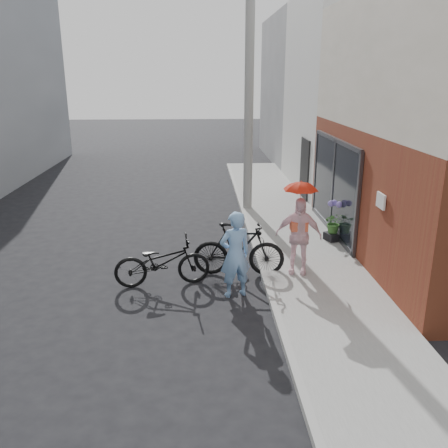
{
  "coord_description": "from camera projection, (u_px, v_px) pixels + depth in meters",
  "views": [
    {
      "loc": [
        -0.39,
        -8.69,
        4.18
      ],
      "look_at": [
        0.1,
        1.11,
        1.1
      ],
      "focal_mm": 38.0,
      "sensor_mm": 36.0,
      "label": 1
    }
  ],
  "objects": [
    {
      "name": "bike_left",
      "position": [
        162.0,
        262.0,
        9.75
      ],
      "size": [
        2.04,
        0.95,
        1.03
      ],
      "primitive_type": "imported",
      "rotation": [
        0.0,
        0.0,
        1.71
      ],
      "color": "black",
      "rests_on": "ground"
    },
    {
      "name": "planter",
      "position": [
        333.0,
        236.0,
        12.21
      ],
      "size": [
        0.48,
        0.48,
        0.2
      ],
      "primitive_type": "cube",
      "rotation": [
        0.0,
        0.0,
        0.35
      ],
      "color": "black",
      "rests_on": "sidewalk"
    },
    {
      "name": "parasol",
      "position": [
        301.0,
        183.0,
        9.67
      ],
      "size": [
        0.69,
        0.69,
        0.61
      ],
      "primitive_type": "imported",
      "color": "red",
      "rests_on": "kimono_woman"
    },
    {
      "name": "potted_plant",
      "position": [
        334.0,
        223.0,
        12.1
      ],
      "size": [
        0.49,
        0.43,
        0.55
      ],
      "primitive_type": "imported",
      "color": "#376629",
      "rests_on": "planter"
    },
    {
      "name": "bike_right",
      "position": [
        239.0,
        249.0,
        10.23
      ],
      "size": [
        2.02,
        0.75,
        1.19
      ],
      "primitive_type": "imported",
      "rotation": [
        0.0,
        0.0,
        1.47
      ],
      "color": "black",
      "rests_on": "ground"
    },
    {
      "name": "curb",
      "position": [
        257.0,
        253.0,
        11.48
      ],
      "size": [
        0.12,
        24.0,
        0.12
      ],
      "primitive_type": "cube",
      "color": "#9E9E99",
      "rests_on": "ground"
    },
    {
      "name": "kimono_woman",
      "position": [
        298.0,
        236.0,
        10.01
      ],
      "size": [
        1.04,
        0.64,
        1.66
      ],
      "primitive_type": "imported",
      "rotation": [
        0.0,
        0.0,
        -0.26
      ],
      "color": "#FFD5DE",
      "rests_on": "sidewalk"
    },
    {
      "name": "ground",
      "position": [
        222.0,
        293.0,
        9.55
      ],
      "size": [
        80.0,
        80.0,
        0.0
      ],
      "primitive_type": "plane",
      "color": "black",
      "rests_on": "ground"
    },
    {
      "name": "east_building_far",
      "position": [
        348.0,
        90.0,
        24.09
      ],
      "size": [
        8.0,
        8.0,
        7.0
      ],
      "primitive_type": "cube",
      "color": "gray",
      "rests_on": "ground"
    },
    {
      "name": "sidewalk",
      "position": [
        304.0,
        253.0,
        11.54
      ],
      "size": [
        2.2,
        24.0,
        0.12
      ],
      "primitive_type": "cube",
      "color": "gray",
      "rests_on": "ground"
    },
    {
      "name": "officer",
      "position": [
        235.0,
        254.0,
        9.18
      ],
      "size": [
        0.73,
        0.59,
        1.74
      ],
      "primitive_type": "imported",
      "rotation": [
        0.0,
        0.0,
        3.45
      ],
      "color": "#7AA8DA",
      "rests_on": "ground"
    },
    {
      "name": "utility_pole",
      "position": [
        249.0,
        99.0,
        14.27
      ],
      "size": [
        0.28,
        0.28,
        7.0
      ],
      "primitive_type": "cylinder",
      "color": "#9E9E99",
      "rests_on": "ground"
    },
    {
      "name": "plaster_building",
      "position": [
        406.0,
        95.0,
        17.42
      ],
      "size": [
        8.0,
        6.0,
        7.0
      ],
      "primitive_type": "cube",
      "color": "silver",
      "rests_on": "ground"
    }
  ]
}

